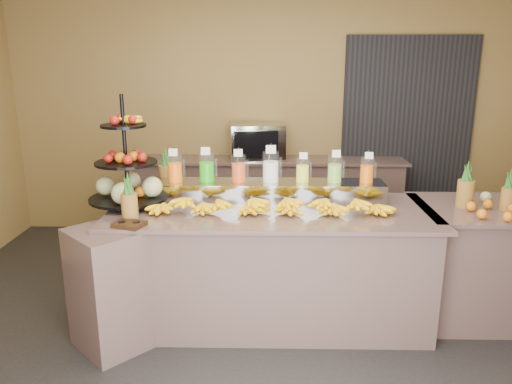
{
  "coord_description": "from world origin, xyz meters",
  "views": [
    {
      "loc": [
        -0.04,
        -3.38,
        2.08
      ],
      "look_at": [
        -0.12,
        0.3,
        1.07
      ],
      "focal_mm": 35.0,
      "sensor_mm": 36.0,
      "label": 1
    }
  ],
  "objects_px": {
    "fruit_stand": "(132,177)",
    "banana_heap": "(271,203)",
    "pitcher_tray": "(270,190)",
    "oven_warmer": "(257,141)",
    "right_fruit_pile": "(488,203)",
    "condiment_caddy": "(129,224)"
  },
  "relations": [
    {
      "from": "pitcher_tray",
      "to": "fruit_stand",
      "type": "distance_m",
      "value": 1.11
    },
    {
      "from": "pitcher_tray",
      "to": "right_fruit_pile",
      "type": "xyz_separation_m",
      "value": [
        1.65,
        -0.31,
        -0.01
      ]
    },
    {
      "from": "pitcher_tray",
      "to": "right_fruit_pile",
      "type": "distance_m",
      "value": 1.68
    },
    {
      "from": "fruit_stand",
      "to": "banana_heap",
      "type": "bearing_deg",
      "value": -8.27
    },
    {
      "from": "fruit_stand",
      "to": "condiment_caddy",
      "type": "bearing_deg",
      "value": -76.55
    },
    {
      "from": "pitcher_tray",
      "to": "oven_warmer",
      "type": "xyz_separation_m",
      "value": [
        -0.14,
        1.67,
        0.13
      ]
    },
    {
      "from": "fruit_stand",
      "to": "condiment_caddy",
      "type": "distance_m",
      "value": 0.59
    },
    {
      "from": "fruit_stand",
      "to": "right_fruit_pile",
      "type": "height_order",
      "value": "fruit_stand"
    },
    {
      "from": "condiment_caddy",
      "to": "banana_heap",
      "type": "bearing_deg",
      "value": 19.03
    },
    {
      "from": "fruit_stand",
      "to": "condiment_caddy",
      "type": "height_order",
      "value": "fruit_stand"
    },
    {
      "from": "pitcher_tray",
      "to": "oven_warmer",
      "type": "height_order",
      "value": "oven_warmer"
    },
    {
      "from": "pitcher_tray",
      "to": "fruit_stand",
      "type": "relative_size",
      "value": 2.13
    },
    {
      "from": "condiment_caddy",
      "to": "right_fruit_pile",
      "type": "height_order",
      "value": "right_fruit_pile"
    },
    {
      "from": "fruit_stand",
      "to": "oven_warmer",
      "type": "height_order",
      "value": "fruit_stand"
    },
    {
      "from": "condiment_caddy",
      "to": "right_fruit_pile",
      "type": "bearing_deg",
      "value": 8.45
    },
    {
      "from": "pitcher_tray",
      "to": "condiment_caddy",
      "type": "distance_m",
      "value": 1.21
    },
    {
      "from": "condiment_caddy",
      "to": "fruit_stand",
      "type": "bearing_deg",
      "value": 101.26
    },
    {
      "from": "pitcher_tray",
      "to": "banana_heap",
      "type": "distance_m",
      "value": 0.36
    },
    {
      "from": "oven_warmer",
      "to": "condiment_caddy",
      "type": "bearing_deg",
      "value": -117.45
    },
    {
      "from": "right_fruit_pile",
      "to": "banana_heap",
      "type": "bearing_deg",
      "value": -178.19
    },
    {
      "from": "pitcher_tray",
      "to": "right_fruit_pile",
      "type": "height_order",
      "value": "right_fruit_pile"
    },
    {
      "from": "pitcher_tray",
      "to": "oven_warmer",
      "type": "bearing_deg",
      "value": 94.95
    }
  ]
}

